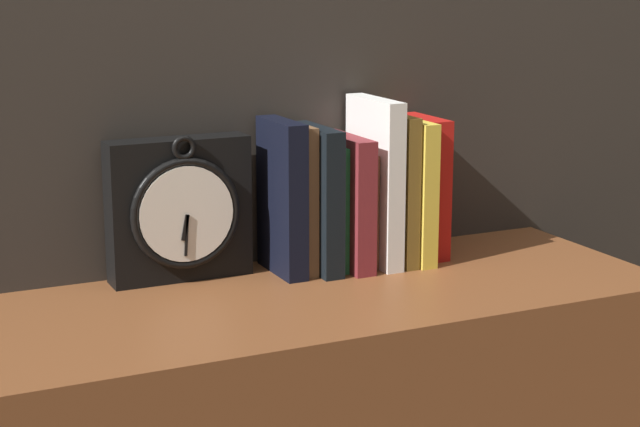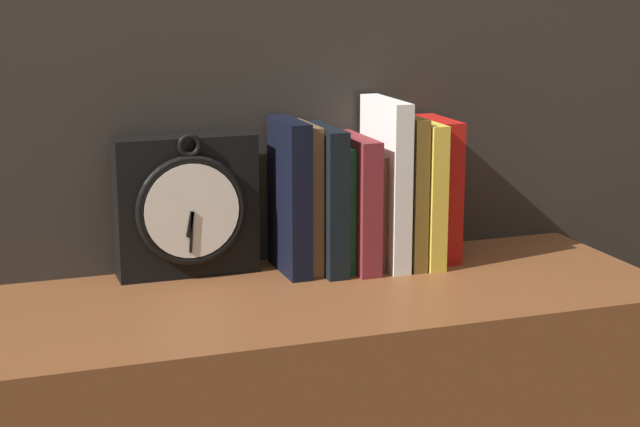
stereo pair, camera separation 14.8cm
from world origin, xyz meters
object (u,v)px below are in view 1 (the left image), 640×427
Objects in this scene: book_slot2_black at (316,199)px; book_slot9_red at (423,186)px; book_slot5_brown at (357,207)px; book_slot7_brown at (392,188)px; book_slot6_white at (375,182)px; book_slot1_brown at (297,198)px; book_slot0_black at (282,197)px; book_slot3_green at (329,205)px; book_slot8_yellow at (408,189)px; book_slot4_maroon at (346,202)px; clock at (180,210)px.

book_slot9_red reaches higher than book_slot2_black.
book_slot5_brown is 0.76× the size of book_slot7_brown.
book_slot9_red is (0.09, 0.01, -0.02)m from book_slot6_white.
book_slot9_red is (0.22, -0.00, -0.00)m from book_slot1_brown.
book_slot5_brown is at bearing 179.65° from book_slot9_red.
book_slot6_white is 0.09m from book_slot9_red.
book_slot0_black is at bearing 176.36° from book_slot6_white.
book_slot6_white reaches higher than book_slot3_green.
book_slot2_black is 0.13m from book_slot7_brown.
book_slot6_white is (0.10, -0.00, 0.02)m from book_slot2_black.
book_slot2_black reaches higher than book_slot5_brown.
book_slot6_white reaches higher than book_slot2_black.
book_slot0_black is 1.06× the size of book_slot2_black.
book_slot7_brown reaches higher than book_slot3_green.
book_slot7_brown is at bearing -2.92° from book_slot0_black.
book_slot9_red is (0.24, 0.00, -0.01)m from book_slot0_black.
book_slot0_black and book_slot7_brown have the same top height.
book_slot8_yellow is at bearing -4.53° from book_slot7_brown.
book_slot9_red is at bearing 0.40° from book_slot0_black.
book_slot0_black is 0.03m from book_slot1_brown.
book_slot4_maroon is at bearing -10.33° from book_slot1_brown.
book_slot9_red reaches higher than clock.
book_slot7_brown is 1.05× the size of book_slot8_yellow.
book_slot8_yellow is at bearing -1.87° from book_slot2_black.
book_slot6_white is (0.30, -0.04, 0.02)m from clock.
book_slot8_yellow and book_slot9_red have the same top height.
clock is 1.24× the size of book_slot5_brown.
clock is 0.15m from book_slot0_black.
clock is 1.08× the size of book_slot4_maroon.
book_slot6_white is 1.11× the size of book_slot7_brown.
book_slot9_red is at bearing -0.71° from book_slot1_brown.
book_slot7_brown is (0.33, -0.04, 0.01)m from clock.
book_slot3_green is 0.03m from book_slot4_maroon.
book_slot9_red reaches higher than book_slot5_brown.
book_slot7_brown is at bearing -6.90° from book_slot3_green.
book_slot4_maroon is 0.03m from book_slot5_brown.
book_slot1_brown is at bearing 179.29° from book_slot9_red.
book_slot9_red reaches higher than book_slot4_maroon.
book_slot0_black is 0.90× the size of book_slot6_white.
book_slot2_black is 1.24× the size of book_slot5_brown.
book_slot9_red is at bearing -0.52° from book_slot3_green.
book_slot4_maroon is at bearing -155.23° from book_slot5_brown.
book_slot4_maroon is at bearing -3.67° from book_slot2_black.
book_slot5_brown is at bearing 24.77° from book_slot4_maroon.
book_slot5_brown is 0.12m from book_slot9_red.
book_slot1_brown is at bearing 9.46° from book_slot0_black.
book_slot5_brown is at bearing -1.11° from book_slot1_brown.
book_slot6_white reaches higher than book_slot0_black.
book_slot3_green is (0.05, -0.00, -0.02)m from book_slot1_brown.
book_slot9_red is (0.16, -0.00, 0.02)m from book_slot3_green.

